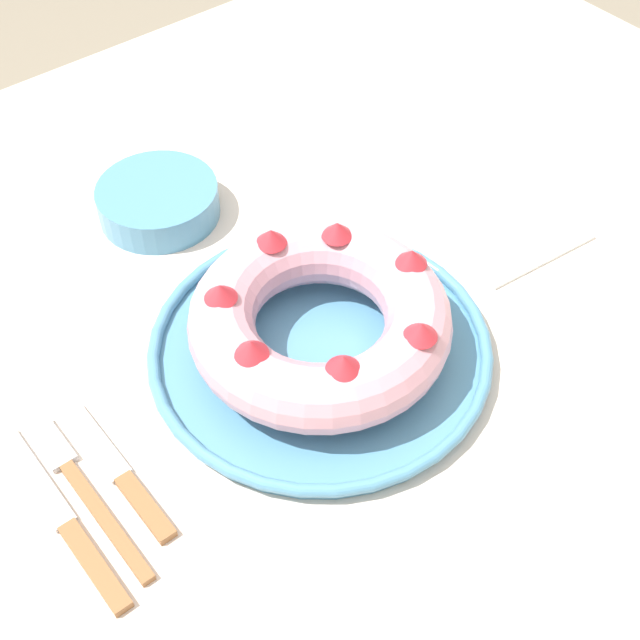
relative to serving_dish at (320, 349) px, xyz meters
The scene contains 8 objects.
dining_table 0.09m from the serving_dish, 165.12° to the left, with size 1.52×1.21×0.73m.
serving_dish is the anchor object (origin of this frame).
bundt_cake 0.04m from the serving_dish, ahead, with size 0.25×0.25×0.08m.
fork 0.25m from the serving_dish, behind, with size 0.02×0.19×0.01m.
serving_knife 0.28m from the serving_dish, behind, with size 0.02×0.21×0.01m.
cake_knife 0.22m from the serving_dish, behind, with size 0.02×0.17×0.01m.
side_bowl 0.27m from the serving_dish, 92.25° to the left, with size 0.13×0.13×0.04m, color #518EB2.
napkin 0.27m from the serving_dish, ahead, with size 0.14×0.10×0.00m, color white.
Camera 1 is at (-0.32, -0.44, 1.40)m, focal length 50.00 mm.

